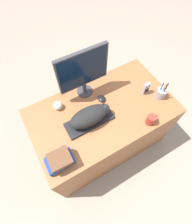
{
  "coord_description": "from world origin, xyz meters",
  "views": [
    {
      "loc": [
        -0.45,
        -0.29,
        2.04
      ],
      "look_at": [
        -0.08,
        0.36,
        0.77
      ],
      "focal_mm": 28.0,
      "sensor_mm": 36.0,
      "label": 1
    }
  ],
  "objects_px": {
    "keyboard": "(89,121)",
    "monitor": "(83,71)",
    "phone": "(146,88)",
    "computer_mouse": "(102,99)",
    "baseball": "(58,105)",
    "cat": "(91,116)",
    "pen_cup": "(161,93)",
    "book_stack": "(60,160)",
    "coffee_mug": "(151,119)"
  },
  "relations": [
    {
      "from": "keyboard",
      "to": "monitor",
      "type": "height_order",
      "value": "monitor"
    },
    {
      "from": "monitor",
      "to": "phone",
      "type": "relative_size",
      "value": 3.79
    },
    {
      "from": "computer_mouse",
      "to": "baseball",
      "type": "xyz_separation_m",
      "value": [
        -0.38,
        0.11,
        0.02
      ]
    },
    {
      "from": "monitor",
      "to": "computer_mouse",
      "type": "xyz_separation_m",
      "value": [
        0.09,
        -0.15,
        -0.26
      ]
    },
    {
      "from": "cat",
      "to": "phone",
      "type": "distance_m",
      "value": 0.59
    },
    {
      "from": "keyboard",
      "to": "phone",
      "type": "height_order",
      "value": "phone"
    },
    {
      "from": "keyboard",
      "to": "pen_cup",
      "type": "relative_size",
      "value": 1.96
    },
    {
      "from": "keyboard",
      "to": "book_stack",
      "type": "bearing_deg",
      "value": -150.48
    },
    {
      "from": "cat",
      "to": "pen_cup",
      "type": "distance_m",
      "value": 0.69
    },
    {
      "from": "coffee_mug",
      "to": "keyboard",
      "type": "bearing_deg",
      "value": 149.48
    },
    {
      "from": "cat",
      "to": "baseball",
      "type": "distance_m",
      "value": 0.32
    },
    {
      "from": "coffee_mug",
      "to": "computer_mouse",
      "type": "bearing_deg",
      "value": 120.08
    },
    {
      "from": "pen_cup",
      "to": "cat",
      "type": "bearing_deg",
      "value": 172.25
    },
    {
      "from": "keyboard",
      "to": "coffee_mug",
      "type": "relative_size",
      "value": 3.94
    },
    {
      "from": "phone",
      "to": "cat",
      "type": "bearing_deg",
      "value": -178.85
    },
    {
      "from": "keyboard",
      "to": "computer_mouse",
      "type": "relative_size",
      "value": 4.99
    },
    {
      "from": "pen_cup",
      "to": "coffee_mug",
      "type": "bearing_deg",
      "value": -145.99
    },
    {
      "from": "phone",
      "to": "book_stack",
      "type": "height_order",
      "value": "book_stack"
    },
    {
      "from": "monitor",
      "to": "baseball",
      "type": "bearing_deg",
      "value": -172.09
    },
    {
      "from": "keyboard",
      "to": "coffee_mug",
      "type": "distance_m",
      "value": 0.52
    },
    {
      "from": "monitor",
      "to": "coffee_mug",
      "type": "height_order",
      "value": "monitor"
    },
    {
      "from": "monitor",
      "to": "cat",
      "type": "bearing_deg",
      "value": -108.49
    },
    {
      "from": "coffee_mug",
      "to": "phone",
      "type": "height_order",
      "value": "phone"
    },
    {
      "from": "monitor",
      "to": "book_stack",
      "type": "distance_m",
      "value": 0.72
    },
    {
      "from": "phone",
      "to": "computer_mouse",
      "type": "bearing_deg",
      "value": 161.28
    },
    {
      "from": "monitor",
      "to": "book_stack",
      "type": "height_order",
      "value": "monitor"
    },
    {
      "from": "computer_mouse",
      "to": "coffee_mug",
      "type": "xyz_separation_m",
      "value": [
        0.24,
        -0.41,
        0.03
      ]
    },
    {
      "from": "keyboard",
      "to": "phone",
      "type": "relative_size",
      "value": 3.32
    },
    {
      "from": "cat",
      "to": "keyboard",
      "type": "bearing_deg",
      "value": -180.0
    },
    {
      "from": "cat",
      "to": "coffee_mug",
      "type": "bearing_deg",
      "value": -31.46
    },
    {
      "from": "pen_cup",
      "to": "phone",
      "type": "bearing_deg",
      "value": 132.02
    },
    {
      "from": "phone",
      "to": "pen_cup",
      "type": "bearing_deg",
      "value": -47.98
    },
    {
      "from": "keyboard",
      "to": "phone",
      "type": "xyz_separation_m",
      "value": [
        0.6,
        0.01,
        0.05
      ]
    },
    {
      "from": "cat",
      "to": "coffee_mug",
      "type": "xyz_separation_m",
      "value": [
        0.43,
        -0.26,
        -0.04
      ]
    },
    {
      "from": "pen_cup",
      "to": "baseball",
      "type": "bearing_deg",
      "value": 157.93
    },
    {
      "from": "cat",
      "to": "computer_mouse",
      "type": "distance_m",
      "value": 0.25
    },
    {
      "from": "keyboard",
      "to": "coffee_mug",
      "type": "bearing_deg",
      "value": -30.52
    },
    {
      "from": "monitor",
      "to": "phone",
      "type": "bearing_deg",
      "value": -30.69
    },
    {
      "from": "monitor",
      "to": "pen_cup",
      "type": "height_order",
      "value": "monitor"
    },
    {
      "from": "keyboard",
      "to": "baseball",
      "type": "bearing_deg",
      "value": 123.65
    },
    {
      "from": "coffee_mug",
      "to": "baseball",
      "type": "height_order",
      "value": "coffee_mug"
    },
    {
      "from": "coffee_mug",
      "to": "book_stack",
      "type": "xyz_separation_m",
      "value": [
        -0.8,
        0.06,
        0.01
      ]
    },
    {
      "from": "monitor",
      "to": "computer_mouse",
      "type": "distance_m",
      "value": 0.32
    },
    {
      "from": "book_stack",
      "to": "keyboard",
      "type": "bearing_deg",
      "value": 29.52
    },
    {
      "from": "keyboard",
      "to": "cat",
      "type": "height_order",
      "value": "cat"
    },
    {
      "from": "cat",
      "to": "coffee_mug",
      "type": "distance_m",
      "value": 0.5
    },
    {
      "from": "cat",
      "to": "book_stack",
      "type": "relative_size",
      "value": 1.76
    },
    {
      "from": "cat",
      "to": "book_stack",
      "type": "distance_m",
      "value": 0.42
    },
    {
      "from": "baseball",
      "to": "coffee_mug",
      "type": "bearing_deg",
      "value": -40.2
    },
    {
      "from": "cat",
      "to": "baseball",
      "type": "bearing_deg",
      "value": 126.06
    }
  ]
}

